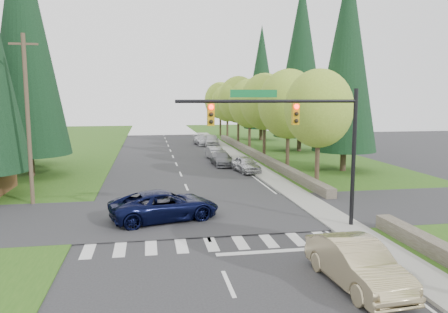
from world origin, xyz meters
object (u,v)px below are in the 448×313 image
object	(u,v)px
suv_navy	(165,205)
parked_car_b	(222,159)
sedan_champagne	(357,263)
parked_car_d	(212,140)
parked_car_e	(202,140)
parked_car_c	(215,153)
parked_car_a	(246,164)

from	to	relation	value
suv_navy	parked_car_b	world-z (taller)	suv_navy
sedan_champagne	parked_car_b	distance (m)	26.87
sedan_champagne	parked_car_b	bearing A→B (deg)	85.75
parked_car_b	parked_car_d	size ratio (longest dim) A/B	0.95
suv_navy	parked_car_e	size ratio (longest dim) A/B	1.30
parked_car_b	parked_car_c	world-z (taller)	parked_car_c
suv_navy	parked_car_b	xyz separation A→B (m)	(6.04, 17.67, -0.16)
parked_car_a	parked_car_d	bearing A→B (deg)	82.04
parked_car_c	parked_car_d	world-z (taller)	parked_car_d
suv_navy	parked_car_b	distance (m)	18.67
parked_car_c	parked_car_d	size ratio (longest dim) A/B	0.86
suv_navy	parked_car_a	xyz separation A→B (m)	(7.44, 13.66, -0.11)
parked_car_b	parked_car_e	world-z (taller)	parked_car_b
parked_car_c	parked_car_e	size ratio (longest dim) A/B	0.90
parked_car_b	parked_car_d	bearing A→B (deg)	83.26
parked_car_b	suv_navy	bearing A→B (deg)	-110.72
parked_car_c	parked_car_e	distance (m)	13.85
parked_car_d	parked_car_e	distance (m)	1.99
parked_car_b	parked_car_d	world-z (taller)	parked_car_d
parked_car_d	parked_car_e	size ratio (longest dim) A/B	1.05
parked_car_a	parked_car_d	distance (m)	20.35
suv_navy	parked_car_c	size ratio (longest dim) A/B	1.44
parked_car_d	parked_car_b	bearing A→B (deg)	-90.36
parked_car_b	parked_car_e	xyz separation A→B (m)	(0.34, 18.03, -0.00)
parked_car_b	parked_car_c	bearing A→B (deg)	88.16
sedan_champagne	parked_car_a	size ratio (longest dim) A/B	1.20
suv_navy	parked_car_e	world-z (taller)	suv_navy
parked_car_b	parked_car_c	size ratio (longest dim) A/B	1.11
sedan_champagne	parked_car_b	size ratio (longest dim) A/B	1.10
parked_car_c	parked_car_d	xyz separation A→B (m)	(1.40, 12.16, 0.13)
parked_car_a	parked_car_c	distance (m)	8.30
sedan_champagne	parked_car_d	size ratio (longest dim) A/B	1.05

